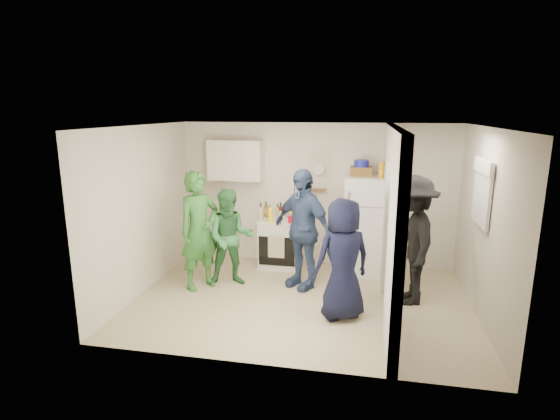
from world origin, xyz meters
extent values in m
plane|color=tan|center=(0.00, 0.00, 0.00)|extent=(4.80, 4.80, 0.00)
plane|color=silver|center=(0.00, 1.70, 1.25)|extent=(4.80, 0.00, 4.80)
plane|color=silver|center=(0.00, -1.70, 1.25)|extent=(4.80, 0.00, 4.80)
plane|color=silver|center=(-2.40, 0.00, 1.25)|extent=(0.00, 3.40, 3.40)
plane|color=silver|center=(2.40, 0.00, 1.25)|extent=(0.00, 3.40, 3.40)
plane|color=white|center=(0.00, 0.00, 2.50)|extent=(4.80, 4.80, 0.00)
cube|color=silver|center=(1.20, 1.10, 1.25)|extent=(0.12, 1.20, 2.50)
cube|color=silver|center=(1.20, -1.10, 1.25)|extent=(0.12, 1.20, 2.50)
cube|color=silver|center=(1.20, 0.00, 2.30)|extent=(0.12, 1.00, 0.40)
cube|color=white|center=(-0.58, 1.37, 0.43)|extent=(0.71, 0.60, 0.85)
cube|color=silver|center=(-1.40, 1.52, 1.85)|extent=(0.95, 0.34, 0.70)
cube|color=white|center=(0.87, 1.34, 0.83)|extent=(0.68, 0.66, 1.65)
cube|color=brown|center=(0.77, 1.39, 1.73)|extent=(0.35, 0.25, 0.15)
cylinder|color=#161B9A|center=(0.77, 1.39, 1.86)|extent=(0.24, 0.24, 0.11)
cylinder|color=gold|center=(1.09, 1.24, 1.78)|extent=(0.09, 0.09, 0.25)
cylinder|color=white|center=(0.05, 1.68, 1.70)|extent=(0.22, 0.02, 0.22)
cube|color=olive|center=(0.00, 1.65, 1.35)|extent=(0.35, 0.08, 0.03)
cube|color=black|center=(2.38, 0.20, 1.65)|extent=(0.03, 0.70, 0.80)
cube|color=white|center=(2.36, 0.20, 1.65)|extent=(0.04, 0.76, 0.86)
cube|color=white|center=(2.34, 0.20, 2.00)|extent=(0.04, 0.82, 0.18)
cylinder|color=yellow|center=(-0.70, 1.15, 0.98)|extent=(0.09, 0.09, 0.25)
cylinder|color=red|center=(-0.36, 1.17, 0.91)|extent=(0.09, 0.09, 0.12)
imported|color=#36772F|center=(-1.60, 0.21, 0.92)|extent=(0.75, 0.80, 1.83)
imported|color=#3A8543|center=(-1.18, 0.41, 0.77)|extent=(0.89, 0.78, 1.53)
imported|color=#335170|center=(-0.07, 0.55, 0.93)|extent=(1.16, 0.99, 1.87)
imported|color=black|center=(0.60, -0.39, 0.81)|extent=(0.95, 0.85, 1.62)
imported|color=black|center=(1.53, 0.29, 0.92)|extent=(0.81, 1.26, 1.84)
cylinder|color=brown|center=(-0.86, 1.50, 0.99)|extent=(0.07, 0.07, 0.28)
cylinder|color=#1A4F1F|center=(-0.75, 1.30, 0.97)|extent=(0.06, 0.06, 0.25)
cylinder|color=#A1A5AF|center=(-0.64, 1.50, 0.98)|extent=(0.07, 0.07, 0.25)
cylinder|color=#58160F|center=(-0.56, 1.33, 1.01)|extent=(0.07, 0.07, 0.31)
cylinder|color=#A3A8B4|center=(-0.46, 1.56, 0.98)|extent=(0.08, 0.08, 0.25)
cylinder|color=#1A3814|center=(-0.38, 1.41, 1.00)|extent=(0.07, 0.07, 0.29)
cylinder|color=brown|center=(-0.33, 1.52, 0.99)|extent=(0.06, 0.06, 0.28)
cylinder|color=silver|center=(-0.90, 1.26, 1.01)|extent=(0.07, 0.07, 0.31)
camera|label=1|loc=(0.83, -5.84, 2.73)|focal=28.00mm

